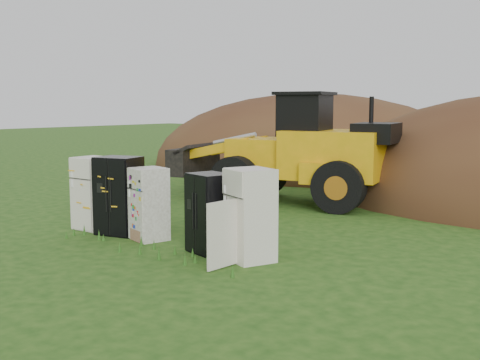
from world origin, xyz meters
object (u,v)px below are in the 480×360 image
(fridge_black_side, at_px, (119,196))
(fridge_black_right, at_px, (210,213))
(fridge_leftmost, at_px, (93,193))
(fridge_sticker, at_px, (149,204))
(fridge_open_door, at_px, (250,215))
(wheel_loader, at_px, (278,147))

(fridge_black_side, bearing_deg, fridge_black_right, -14.70)
(fridge_leftmost, bearing_deg, fridge_black_right, -2.82)
(fridge_leftmost, xyz_separation_m, fridge_black_right, (3.83, -0.02, -0.07))
(fridge_black_side, xyz_separation_m, fridge_black_right, (2.87, -0.03, -0.09))
(fridge_sticker, bearing_deg, fridge_black_right, 14.56)
(fridge_leftmost, height_order, fridge_black_right, fridge_leftmost)
(fridge_open_door, bearing_deg, fridge_sticker, -158.11)
(fridge_leftmost, height_order, wheel_loader, wheel_loader)
(fridge_sticker, relative_size, fridge_open_door, 0.90)
(fridge_leftmost, relative_size, fridge_sticker, 1.08)
(fridge_black_right, height_order, fridge_open_door, fridge_open_door)
(fridge_black_right, bearing_deg, fridge_open_door, 14.15)
(fridge_black_side, distance_m, fridge_black_right, 2.87)
(fridge_leftmost, distance_m, fridge_sticker, 1.97)
(fridge_sticker, bearing_deg, fridge_black_side, -163.60)
(wheel_loader, bearing_deg, fridge_black_right, -79.62)
(fridge_black_right, xyz_separation_m, wheel_loader, (-2.64, 6.28, 0.89))
(fridge_black_side, distance_m, fridge_open_door, 3.93)
(fridge_black_side, xyz_separation_m, fridge_open_door, (3.93, -0.03, -0.01))
(wheel_loader, bearing_deg, fridge_black_side, -104.55)
(fridge_leftmost, height_order, fridge_open_door, fridge_open_door)
(fridge_black_side, relative_size, fridge_sticker, 1.12)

